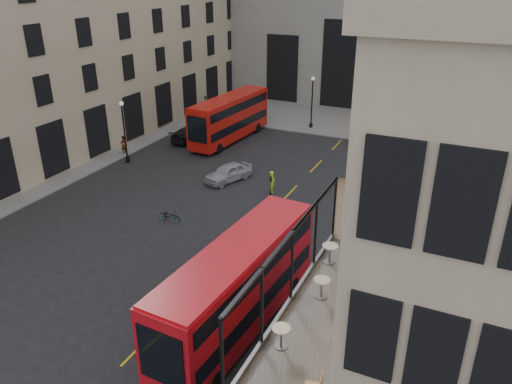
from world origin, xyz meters
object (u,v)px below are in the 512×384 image
at_px(cafe_chair_b, 344,329).
at_px(cafe_table_near, 281,334).
at_px(street_lamp_b, 312,106).
at_px(car_a, 228,172).
at_px(pedestrian_e, 123,145).
at_px(street_lamp_a, 125,136).
at_px(cafe_chair_c, 364,313).
at_px(car_c, 191,134).
at_px(bus_near, 238,283).
at_px(pedestrian_b, 261,111).
at_px(cafe_table_mid, 322,285).
at_px(bicycle, 169,216).
at_px(traffic_light_far, 206,110).
at_px(car_b, 369,138).
at_px(cafe_chair_d, 376,262).
at_px(cafe_table_far, 330,251).
at_px(pedestrian_c, 391,120).
at_px(pedestrian_d, 443,140).
at_px(pedestrian_a, 191,130).
at_px(bus_far, 230,116).
at_px(cyclist, 272,182).
at_px(traffic_light_near, 270,197).

bearing_deg(cafe_chair_b, cafe_table_near, -140.53).
distance_m(street_lamp_b, car_a, 15.99).
xyz_separation_m(street_lamp_b, pedestrian_e, (-12.54, -14.55, -1.53)).
distance_m(street_lamp_a, cafe_chair_c, 30.47).
bearing_deg(car_a, street_lamp_b, 107.23).
relative_size(car_c, cafe_chair_c, 6.19).
relative_size(bus_near, pedestrian_b, 6.95).
bearing_deg(cafe_table_mid, bicycle, 144.21).
bearing_deg(cafe_table_near, traffic_light_far, 124.19).
xyz_separation_m(pedestrian_b, pedestrian_e, (-6.24, -15.88, 0.06)).
relative_size(traffic_light_far, car_b, 0.78).
distance_m(traffic_light_far, cafe_chair_d, 33.26).
distance_m(street_lamp_a, cafe_chair_b, 30.82).
xyz_separation_m(traffic_light_far, cafe_table_near, (20.57, -30.28, 2.66)).
xyz_separation_m(traffic_light_far, cafe_table_far, (20.47, -24.96, 2.70)).
height_order(pedestrian_c, pedestrian_d, pedestrian_d).
xyz_separation_m(traffic_light_far, car_b, (15.77, 2.85, -1.62)).
bearing_deg(bicycle, pedestrian_d, -36.71).
height_order(car_a, cafe_chair_d, cafe_chair_d).
bearing_deg(cafe_table_far, car_c, 132.80).
bearing_deg(bicycle, street_lamp_b, -7.49).
relative_size(car_a, pedestrian_e, 2.35).
relative_size(bus_near, pedestrian_a, 5.61).
bearing_deg(cafe_chair_c, bus_far, 125.81).
bearing_deg(cyclist, traffic_light_near, -174.44).
height_order(pedestrian_c, cafe_table_far, cafe_table_far).
bearing_deg(cafe_table_near, cyclist, 114.01).
bearing_deg(car_a, bus_far, 138.78).
distance_m(car_b, pedestrian_b, 13.81).
bearing_deg(bus_far, street_lamp_a, -120.07).
bearing_deg(bus_far, pedestrian_d, 17.43).
distance_m(bicycle, cyclist, 8.40).
xyz_separation_m(cyclist, cafe_chair_c, (10.89, -17.45, 4.00)).
height_order(pedestrian_b, cafe_table_mid, cafe_table_mid).
bearing_deg(cafe_chair_c, cafe_table_far, 126.52).
bearing_deg(pedestrian_e, pedestrian_d, 117.43).
distance_m(street_lamp_a, cafe_table_near, 30.46).
relative_size(pedestrian_a, pedestrian_c, 1.26).
distance_m(pedestrian_d, cafe_table_near, 35.50).
bearing_deg(cafe_chair_b, street_lamp_a, 141.94).
height_order(street_lamp_b, cafe_chair_b, cafe_chair_b).
xyz_separation_m(bus_far, pedestrian_b, (-0.52, 8.32, -1.59)).
bearing_deg(cafe_chair_b, traffic_light_near, 122.33).
xyz_separation_m(traffic_light_near, pedestrian_e, (-17.54, 7.45, -1.56)).
xyz_separation_m(street_lamp_a, cafe_table_mid, (22.90, -17.31, 2.71)).
distance_m(pedestrian_a, cafe_chair_d, 31.80).
bearing_deg(cafe_chair_b, bus_far, 124.15).
bearing_deg(pedestrian_b, cafe_chair_d, -104.83).
relative_size(traffic_light_near, bus_far, 0.35).
bearing_deg(bus_near, pedestrian_a, 126.44).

